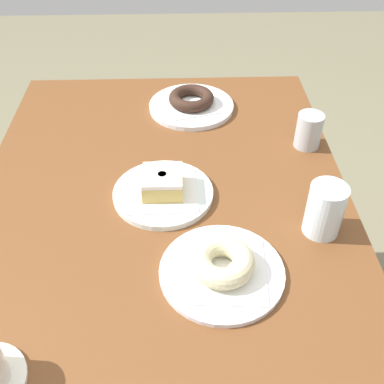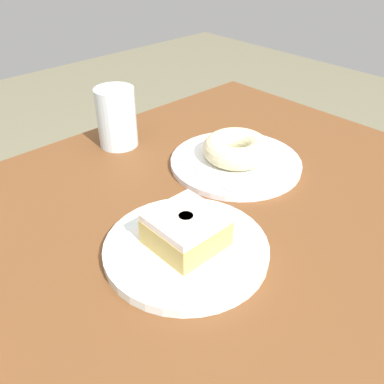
{
  "view_description": "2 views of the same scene",
  "coord_description": "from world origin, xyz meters",
  "views": [
    {
      "loc": [
        -0.73,
        -0.04,
        1.38
      ],
      "look_at": [
        -0.03,
        -0.06,
        0.76
      ],
      "focal_mm": 43.43,
      "sensor_mm": 36.0,
      "label": 1
    },
    {
      "loc": [
        0.27,
        0.3,
        1.09
      ],
      "look_at": [
        -0.07,
        -0.07,
        0.76
      ],
      "focal_mm": 39.61,
      "sensor_mm": 36.0,
      "label": 2
    }
  ],
  "objects": [
    {
      "name": "plate_chocolate_ring",
      "position": [
        0.35,
        -0.07,
        0.73
      ],
      "size": [
        0.22,
        0.22,
        0.01
      ],
      "primitive_type": "cylinder",
      "color": "white",
      "rests_on": "table"
    },
    {
      "name": "sugar_jar",
      "position": [
        0.17,
        -0.34,
        0.77
      ],
      "size": [
        0.06,
        0.06,
        0.08
      ],
      "primitive_type": "cylinder",
      "color": "#B0B6BD",
      "rests_on": "table"
    },
    {
      "name": "donut_chocolate_ring",
      "position": [
        0.35,
        -0.07,
        0.76
      ],
      "size": [
        0.12,
        0.12,
        0.03
      ],
      "primitive_type": "torus",
      "color": "#332017",
      "rests_on": "napkin_chocolate_ring"
    },
    {
      "name": "plate_sugar_ring",
      "position": [
        -0.21,
        -0.11,
        0.73
      ],
      "size": [
        0.22,
        0.22,
        0.01
      ],
      "primitive_type": "cylinder",
      "color": "white",
      "rests_on": "table"
    },
    {
      "name": "napkin_sugar_ring",
      "position": [
        -0.21,
        -0.11,
        0.74
      ],
      "size": [
        0.16,
        0.16,
        0.0
      ],
      "primitive_type": "cube",
      "rotation": [
        0.0,
        0.0,
        -0.07
      ],
      "color": "white",
      "rests_on": "plate_sugar_ring"
    },
    {
      "name": "napkin_chocolate_ring",
      "position": [
        0.35,
        -0.07,
        0.74
      ],
      "size": [
        0.17,
        0.17,
        0.0
      ],
      "primitive_type": "cube",
      "rotation": [
        0.0,
        0.0,
        0.27
      ],
      "color": "white",
      "rests_on": "plate_chocolate_ring"
    },
    {
      "name": "plate_glazed_square",
      "position": [
        0.0,
        0.0,
        0.73
      ],
      "size": [
        0.21,
        0.21,
        0.01
      ],
      "primitive_type": "cylinder",
      "color": "white",
      "rests_on": "table"
    },
    {
      "name": "donut_glazed_square",
      "position": [
        0.0,
        0.0,
        0.76
      ],
      "size": [
        0.08,
        0.08,
        0.04
      ],
      "color": "tan",
      "rests_on": "napkin_glazed_square"
    },
    {
      "name": "ground_plane",
      "position": [
        0.0,
        0.0,
        0.0
      ],
      "size": [
        6.0,
        6.0,
        0.0
      ],
      "primitive_type": "plane",
      "color": "#746F54"
    },
    {
      "name": "donut_sugar_ring",
      "position": [
        -0.21,
        -0.11,
        0.76
      ],
      "size": [
        0.11,
        0.11,
        0.04
      ],
      "primitive_type": "torus",
      "color": "beige",
      "rests_on": "napkin_sugar_ring"
    },
    {
      "name": "napkin_glazed_square",
      "position": [
        0.0,
        0.0,
        0.74
      ],
      "size": [
        0.14,
        0.14,
        0.0
      ],
      "primitive_type": "cube",
      "rotation": [
        0.0,
        0.0,
        0.02
      ],
      "color": "white",
      "rests_on": "plate_glazed_square"
    },
    {
      "name": "table",
      "position": [
        0.0,
        0.0,
        0.63
      ],
      "size": [
        1.04,
        0.79,
        0.73
      ],
      "color": "brown",
      "rests_on": "ground_plane"
    },
    {
      "name": "water_glass",
      "position": [
        -0.11,
        -0.31,
        0.78
      ],
      "size": [
        0.07,
        0.07,
        0.11
      ],
      "primitive_type": "cylinder",
      "color": "silver",
      "rests_on": "table"
    }
  ]
}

